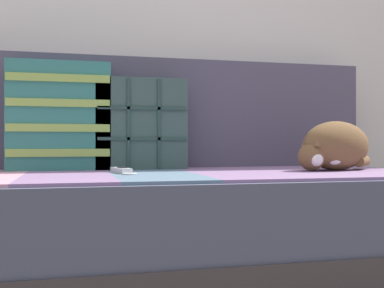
{
  "coord_description": "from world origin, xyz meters",
  "views": [
    {
      "loc": [
        -0.27,
        -1.58,
        0.49
      ],
      "look_at": [
        0.14,
        0.02,
        0.49
      ],
      "focal_mm": 45.0,
      "sensor_mm": 36.0,
      "label": 1
    }
  ],
  "objects": [
    {
      "name": "throw_pillow_quilted",
      "position": [
        0.0,
        0.33,
        0.57
      ],
      "size": [
        0.36,
        0.14,
        0.36
      ],
      "color": "#38514C",
      "rests_on": "couch"
    },
    {
      "name": "sofa_backrest",
      "position": [
        0.0,
        0.48,
        0.62
      ],
      "size": [
        2.05,
        0.14,
        0.46
      ],
      "color": "#514C60",
      "rests_on": "couch"
    },
    {
      "name": "sleeping_cat",
      "position": [
        0.7,
        0.05,
        0.47
      ],
      "size": [
        0.36,
        0.26,
        0.19
      ],
      "color": "brown",
      "rests_on": "couch"
    },
    {
      "name": "throw_pillow_striped",
      "position": [
        -0.31,
        0.33,
        0.59
      ],
      "size": [
        0.38,
        0.14,
        0.41
      ],
      "color": "#337A70",
      "rests_on": "couch"
    },
    {
      "name": "couch",
      "position": [
        0.0,
        0.1,
        0.19
      ],
      "size": [
        2.09,
        0.9,
        0.39
      ],
      "color": "#3D3838",
      "rests_on": "ground_plane"
    },
    {
      "name": "game_remote_near",
      "position": [
        -0.1,
        0.08,
        0.39
      ],
      "size": [
        0.08,
        0.2,
        0.02
      ],
      "color": "white",
      "rests_on": "couch"
    }
  ]
}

